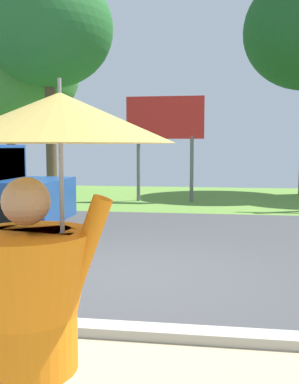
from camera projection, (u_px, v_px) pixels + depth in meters
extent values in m
cube|color=#424244|center=(147.00, 247.00, 8.28)|extent=(40.00, 8.00, 0.10)
cube|color=olive|center=(179.00, 198.00, 16.15)|extent=(40.00, 8.00, 0.10)
cube|color=#B2AD9E|center=(86.00, 328.00, 4.33)|extent=(40.00, 0.24, 0.10)
cone|color=orange|center=(31.00, 384.00, 2.06)|extent=(0.60, 0.60, 1.45)
cylinder|color=orange|center=(29.00, 301.00, 2.02)|extent=(0.44, 0.44, 0.65)
sphere|color=tan|center=(26.00, 201.00, 1.97)|extent=(0.22, 0.22, 0.22)
cylinder|color=orange|center=(87.00, 245.00, 1.95)|extent=(0.24, 0.09, 0.45)
cylinder|color=gray|center=(62.00, 194.00, 1.94)|extent=(0.02, 0.02, 0.75)
cone|color=gold|center=(60.00, 118.00, 1.91)|extent=(1.01, 1.01, 0.22)
cylinder|color=gray|center=(60.00, 90.00, 1.90)|extent=(0.02, 0.02, 0.10)
cube|color=#2D3842|center=(6.00, 165.00, 9.56)|extent=(0.10, 1.70, 0.77)
cylinder|color=black|center=(41.00, 207.00, 10.60)|extent=(0.76, 0.28, 0.76)
cylinder|color=black|center=(1.00, 221.00, 8.63)|extent=(0.76, 0.28, 0.76)
cylinder|color=slate|center=(138.00, 169.00, 14.85)|extent=(0.12, 0.12, 2.20)
cylinder|color=slate|center=(192.00, 169.00, 14.59)|extent=(0.12, 0.12, 2.20)
cube|color=red|center=(165.00, 118.00, 14.55)|extent=(2.60, 0.10, 1.40)
cylinder|color=brown|center=(51.00, 136.00, 15.10)|extent=(0.36, 0.36, 4.43)
ellipsoid|color=#286B2D|center=(49.00, 28.00, 14.73)|extent=(4.35, 4.35, 3.95)
cylinder|color=brown|center=(11.00, 153.00, 17.98)|extent=(0.36, 0.36, 3.19)
ellipsoid|color=#478C3D|center=(9.00, 68.00, 17.63)|extent=(5.70, 5.70, 5.18)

